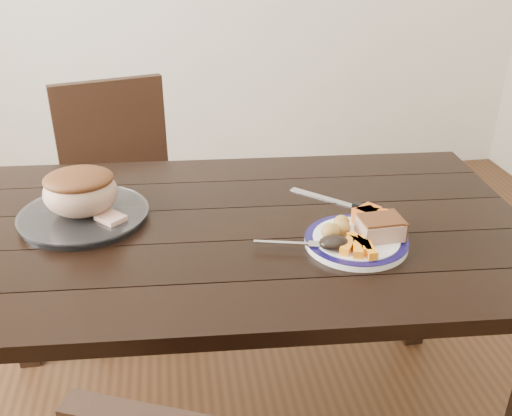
{
  "coord_description": "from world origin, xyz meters",
  "views": [
    {
      "loc": [
        -0.12,
        -1.31,
        1.47
      ],
      "look_at": [
        0.08,
        -0.02,
        0.8
      ],
      "focal_mm": 40.0,
      "sensor_mm": 36.0,
      "label": 1
    }
  ],
  "objects": [
    {
      "name": "cut_slice",
      "position": [
        -0.29,
        0.03,
        0.78
      ],
      "size": [
        0.09,
        0.09,
        0.02
      ],
      "primitive_type": "cube",
      "rotation": [
        0.0,
        0.0,
        -0.83
      ],
      "color": "tan",
      "rests_on": "serving_platter"
    },
    {
      "name": "fork",
      "position": [
        0.16,
        -0.16,
        0.77
      ],
      "size": [
        0.18,
        0.06,
        0.0
      ],
      "rotation": [
        0.0,
        0.0,
        -0.25
      ],
      "color": "silver",
      "rests_on": "dinner_plate"
    },
    {
      "name": "chair_far",
      "position": [
        -0.32,
        0.74,
        0.52
      ],
      "size": [
        0.52,
        0.52,
        0.93
      ],
      "rotation": [
        0.0,
        0.0,
        3.4
      ],
      "color": "black",
      "rests_on": "ground"
    },
    {
      "name": "plate_rim",
      "position": [
        0.31,
        -0.16,
        0.77
      ],
      "size": [
        0.25,
        0.25,
        0.02
      ],
      "primitive_type": "torus",
      "color": "#110C3D",
      "rests_on": "dinner_plate"
    },
    {
      "name": "serving_platter",
      "position": [
        -0.37,
        0.08,
        0.76
      ],
      "size": [
        0.33,
        0.33,
        0.02
      ],
      "primitive_type": "cylinder",
      "color": "white",
      "rests_on": "dining_table"
    },
    {
      "name": "dark_mushroom",
      "position": [
        0.24,
        -0.2,
        0.79
      ],
      "size": [
        0.07,
        0.05,
        0.03
      ],
      "primitive_type": "ellipsoid",
      "color": "black",
      "rests_on": "dinner_plate"
    },
    {
      "name": "carving_knife",
      "position": [
        0.38,
        0.03,
        0.76
      ],
      "size": [
        0.25,
        0.24,
        0.01
      ],
      "rotation": [
        0.0,
        0.0,
        -0.76
      ],
      "color": "silver",
      "rests_on": "dining_table"
    },
    {
      "name": "carrot_batons",
      "position": [
        0.3,
        -0.21,
        0.78
      ],
      "size": [
        0.08,
        0.11,
        0.02
      ],
      "color": "orange",
      "rests_on": "dinner_plate"
    },
    {
      "name": "roast_joint",
      "position": [
        -0.37,
        0.08,
        0.83
      ],
      "size": [
        0.19,
        0.17,
        0.13
      ],
      "primitive_type": "ellipsoid",
      "color": "tan",
      "rests_on": "serving_platter"
    },
    {
      "name": "pork_slice",
      "position": [
        0.36,
        -0.16,
        0.79
      ],
      "size": [
        0.11,
        0.08,
        0.04
      ],
      "primitive_type": "cube",
      "rotation": [
        0.0,
        0.0,
        0.05
      ],
      "color": "tan",
      "rests_on": "dinner_plate"
    },
    {
      "name": "pumpkin_wedges",
      "position": [
        0.36,
        -0.09,
        0.79
      ],
      "size": [
        0.09,
        0.09,
        0.04
      ],
      "color": "orange",
      "rests_on": "dinner_plate"
    },
    {
      "name": "roasted_potatoes",
      "position": [
        0.26,
        -0.13,
        0.79
      ],
      "size": [
        0.09,
        0.09,
        0.04
      ],
      "color": "gold",
      "rests_on": "dinner_plate"
    },
    {
      "name": "dinner_plate",
      "position": [
        0.31,
        -0.16,
        0.76
      ],
      "size": [
        0.25,
        0.25,
        0.02
      ],
      "primitive_type": "cylinder",
      "color": "white",
      "rests_on": "dining_table"
    },
    {
      "name": "dining_table",
      "position": [
        0.0,
        0.0,
        0.66
      ],
      "size": [
        1.66,
        1.01,
        0.75
      ],
      "rotation": [
        0.0,
        0.0,
        -0.07
      ],
      "color": "black",
      "rests_on": "ground"
    }
  ]
}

